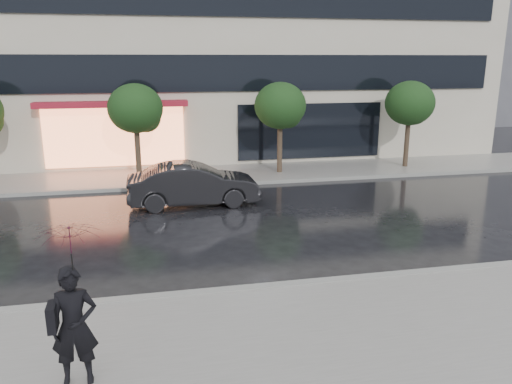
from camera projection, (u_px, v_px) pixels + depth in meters
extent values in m
plane|color=black|center=(262.00, 272.00, 11.88)|extent=(120.00, 120.00, 0.00)
cube|color=slate|center=(301.00, 343.00, 8.79)|extent=(60.00, 4.50, 0.12)
cube|color=slate|center=(211.00, 175.00, 21.56)|extent=(60.00, 3.50, 0.12)
cube|color=gray|center=(272.00, 287.00, 10.92)|extent=(60.00, 0.25, 0.14)
cube|color=gray|center=(216.00, 184.00, 19.90)|extent=(60.00, 0.25, 0.14)
cube|color=black|center=(204.00, 73.00, 22.06)|extent=(28.00, 0.12, 1.60)
cube|color=#FF8C59|center=(115.00, 137.00, 21.95)|extent=(6.00, 0.10, 2.60)
cube|color=maroon|center=(112.00, 104.00, 21.27)|extent=(6.40, 0.70, 0.25)
cube|color=black|center=(310.00, 131.00, 23.75)|extent=(7.00, 0.10, 2.60)
cube|color=#4C4C54|center=(495.00, 21.00, 41.43)|extent=(12.00, 12.00, 16.00)
cylinder|color=#33261C|center=(138.00, 155.00, 20.46)|extent=(0.22, 0.22, 2.20)
ellipsoid|color=#183414|center=(135.00, 108.00, 19.97)|extent=(2.20, 2.20, 1.98)
sphere|color=#183414|center=(146.00, 118.00, 20.34)|extent=(1.20, 1.20, 1.20)
cylinder|color=#33261C|center=(280.00, 150.00, 21.65)|extent=(0.22, 0.22, 2.20)
ellipsoid|color=#183414|center=(280.00, 106.00, 21.16)|extent=(2.20, 2.20, 1.98)
sphere|color=#183414|center=(288.00, 114.00, 21.53)|extent=(1.20, 1.20, 1.20)
cylinder|color=#33261C|center=(406.00, 145.00, 22.83)|extent=(0.22, 0.22, 2.20)
ellipsoid|color=#183414|center=(410.00, 103.00, 22.34)|extent=(2.20, 2.20, 1.98)
sphere|color=#183414|center=(415.00, 111.00, 22.71)|extent=(1.20, 1.20, 1.20)
imported|color=black|center=(194.00, 184.00, 17.15)|extent=(4.50, 1.62, 1.47)
imported|color=black|center=(74.00, 327.00, 7.42)|extent=(0.70, 0.47, 1.88)
imported|color=black|center=(71.00, 253.00, 7.13)|extent=(0.95, 0.96, 0.84)
cylinder|color=black|center=(74.00, 284.00, 7.25)|extent=(0.02, 0.02, 0.94)
cube|color=black|center=(52.00, 317.00, 7.24)|extent=(0.14, 0.35, 0.40)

